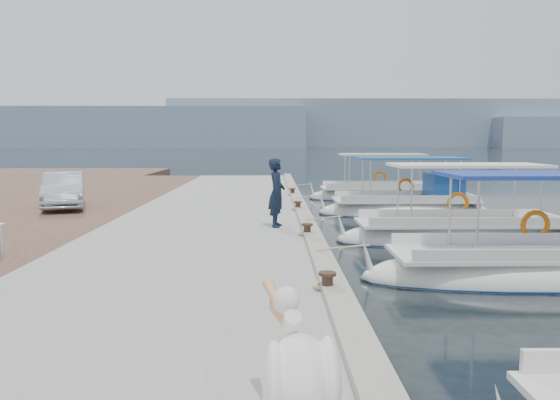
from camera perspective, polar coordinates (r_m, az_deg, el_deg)
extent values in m
plane|color=black|center=(12.32, 4.93, -7.35)|extent=(400.00, 400.00, 0.00)
cube|color=gray|center=(17.21, -6.75, -2.60)|extent=(6.00, 40.00, 0.50)
cube|color=gray|center=(17.10, 2.54, -1.57)|extent=(0.44, 40.00, 0.12)
cube|color=#4C3228|center=(18.41, -22.44, -2.46)|extent=(4.00, 40.00, 0.50)
cube|color=#758BA2|center=(210.33, -17.18, 7.15)|extent=(140.00, 40.00, 14.00)
cube|color=#758BA2|center=(225.79, 9.80, 7.77)|extent=(160.00, 40.00, 18.00)
ellipsoid|color=silver|center=(12.70, 25.72, -7.31)|extent=(7.61, 2.17, 1.30)
ellipsoid|color=navy|center=(12.71, 25.72, -7.39)|extent=(7.65, 2.21, 0.22)
cube|color=silver|center=(12.60, 25.83, -5.09)|extent=(6.24, 1.86, 0.08)
cube|color=#1E379A|center=(12.49, 26.97, 2.35)|extent=(4.57, 1.99, 0.08)
cylinder|color=silver|center=(11.05, 19.95, -2.16)|extent=(0.05, 0.05, 1.60)
torus|color=orange|center=(13.57, 25.12, -2.36)|extent=(0.68, 0.12, 0.68)
ellipsoid|color=silver|center=(16.43, 18.11, -4.01)|extent=(6.99, 2.10, 1.30)
ellipsoid|color=navy|center=(16.43, 18.11, -4.08)|extent=(7.02, 2.14, 0.22)
cube|color=silver|center=(16.35, 18.17, -2.28)|extent=(5.73, 1.80, 0.08)
cube|color=white|center=(16.25, 18.95, 3.45)|extent=(4.19, 1.93, 0.08)
cylinder|color=silver|center=(15.05, 13.58, 0.21)|extent=(0.05, 0.05, 1.60)
torus|color=orange|center=(17.32, 18.10, -0.31)|extent=(0.68, 0.12, 0.68)
ellipsoid|color=silver|center=(21.97, 12.85, -1.31)|extent=(6.73, 2.35, 1.30)
ellipsoid|color=navy|center=(21.97, 12.85, -1.36)|extent=(6.77, 2.40, 0.22)
cube|color=silver|center=(21.91, 12.88, -0.02)|extent=(5.52, 2.02, 0.08)
cube|color=#1D5795|center=(21.84, 13.42, 4.27)|extent=(4.04, 2.17, 0.08)
cylinder|color=silver|center=(20.66, 9.43, 1.91)|extent=(0.05, 0.05, 1.60)
torus|color=orange|center=(23.02, 12.98, 1.41)|extent=(0.68, 0.12, 0.68)
cube|color=navy|center=(22.27, 16.70, 1.40)|extent=(1.20, 1.65, 1.00)
ellipsoid|color=silver|center=(27.30, 10.15, 0.21)|extent=(6.74, 2.18, 1.30)
ellipsoid|color=navy|center=(27.30, 10.15, 0.17)|extent=(6.78, 2.22, 0.22)
cube|color=silver|center=(27.25, 10.17, 1.26)|extent=(5.53, 1.88, 0.08)
cube|color=beige|center=(27.19, 10.59, 4.70)|extent=(4.04, 2.01, 0.08)
cylinder|color=silver|center=(26.14, 7.28, 2.85)|extent=(0.05, 0.05, 1.60)
torus|color=orange|center=(28.29, 10.39, 2.35)|extent=(0.68, 0.12, 0.68)
cylinder|color=black|center=(8.75, 4.97, -8.64)|extent=(0.18, 0.18, 0.30)
cylinder|color=black|center=(8.71, 4.98, -7.69)|extent=(0.28, 0.28, 0.05)
cylinder|color=black|center=(13.63, 2.86, -3.22)|extent=(0.18, 0.18, 0.30)
cylinder|color=black|center=(13.60, 2.86, -2.59)|extent=(0.28, 0.28, 0.05)
cylinder|color=black|center=(18.57, 1.87, -0.66)|extent=(0.18, 0.18, 0.30)
cylinder|color=black|center=(18.55, 1.88, -0.20)|extent=(0.28, 0.28, 0.05)
cylinder|color=black|center=(23.54, 1.31, 0.81)|extent=(0.18, 0.18, 0.30)
cylinder|color=black|center=(23.52, 1.31, 1.18)|extent=(0.28, 0.28, 0.05)
ellipsoid|color=white|center=(4.32, 2.18, -18.43)|extent=(0.72, 0.97, 0.69)
cylinder|color=white|center=(4.49, 1.02, -13.42)|extent=(0.22, 0.34, 0.37)
sphere|color=white|center=(4.52, 0.67, -10.46)|extent=(0.23, 0.23, 0.23)
cone|color=#EAA566|center=(4.87, -0.39, -10.52)|extent=(0.26, 0.68, 0.27)
imported|color=black|center=(15.05, -0.35, 0.77)|extent=(0.53, 0.74, 1.90)
imported|color=silver|center=(20.76, -21.65, 0.95)|extent=(2.44, 4.01, 1.25)
cylinder|color=silver|center=(12.41, -27.16, -3.92)|extent=(0.06, 0.06, 0.70)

